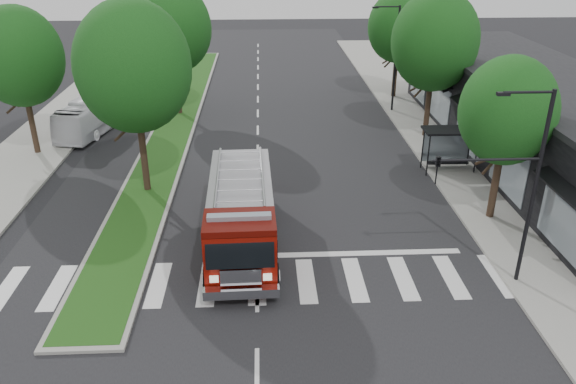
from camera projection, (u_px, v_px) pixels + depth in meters
name	position (u px, v px, depth m)	size (l,w,h in m)	color
ground	(257.00, 244.00, 25.54)	(140.00, 140.00, 0.00)	black
sidewalk_right	(457.00, 157.00, 35.08)	(5.00, 80.00, 0.15)	gray
sidewalk_left	(18.00, 165.00, 33.91)	(5.00, 80.00, 0.15)	gray
median	(177.00, 122.00, 41.51)	(3.00, 50.00, 0.15)	gray
storefront_row	(535.00, 119.00, 34.24)	(8.00, 30.00, 5.00)	black
bus_shelter	(450.00, 138.00, 32.51)	(3.20, 1.60, 2.61)	black
tree_right_near	(508.00, 111.00, 25.49)	(4.40, 4.40, 8.05)	black
tree_right_mid	(435.00, 41.00, 35.92)	(5.60, 5.60, 9.72)	black
tree_right_far	(399.00, 27.00, 45.24)	(5.00, 5.00, 8.73)	black
tree_median_near	(133.00, 67.00, 27.80)	(5.80, 5.80, 10.16)	black
tree_median_far	(173.00, 28.00, 40.59)	(5.60, 5.60, 9.72)	black
tree_left_mid	(19.00, 57.00, 33.15)	(5.20, 5.20, 9.16)	black
streetlight_right_near	(513.00, 178.00, 20.80)	(4.08, 0.22, 8.00)	black
streetlight_right_far	(394.00, 54.00, 42.15)	(2.11, 0.20, 8.00)	black
fire_engine	(241.00, 214.00, 24.82)	(3.12, 9.57, 3.30)	#4E0904
city_bus	(97.00, 112.00, 39.72)	(2.10, 8.95, 2.49)	silver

